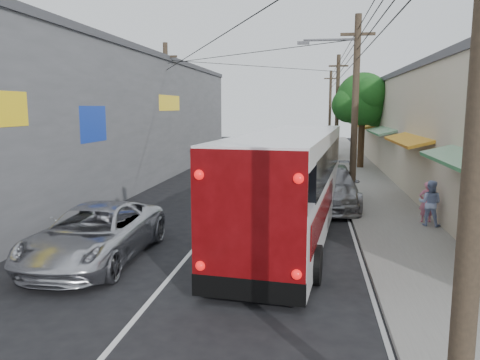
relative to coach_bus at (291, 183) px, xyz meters
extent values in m
plane|color=black|center=(-2.81, -8.04, -1.79)|extent=(120.00, 120.00, 0.00)
cube|color=slate|center=(3.69, 11.96, -1.73)|extent=(3.00, 80.00, 0.12)
cube|color=beige|center=(8.19, 13.96, 1.21)|extent=(6.00, 40.00, 6.00)
cube|color=#4C4C51|center=(8.19, 13.96, 4.31)|extent=(6.20, 40.00, 0.30)
cube|color=#197334|center=(4.89, -2.04, 1.11)|extent=(1.39, 6.00, 0.46)
cube|color=#C46917|center=(4.89, 5.96, 1.11)|extent=(1.39, 6.00, 0.46)
cube|color=#197334|center=(4.89, 13.96, 1.11)|extent=(1.39, 6.00, 0.46)
cube|color=#C46917|center=(4.89, 21.96, 1.11)|extent=(1.39, 6.00, 0.46)
cube|color=#197334|center=(4.89, 29.96, 1.11)|extent=(1.39, 6.00, 0.46)
cube|color=gray|center=(-11.31, 9.96, 1.71)|extent=(7.00, 36.00, 7.00)
cube|color=#4C4C51|center=(-11.31, 9.96, 5.31)|extent=(7.20, 36.00, 0.30)
cube|color=#1433A5|center=(-7.86, 1.96, 1.81)|extent=(0.12, 2.20, 1.40)
cube|color=yellow|center=(-7.86, 11.96, 2.71)|extent=(0.12, 4.00, 0.90)
cylinder|color=#473828|center=(2.39, -10.04, 2.21)|extent=(0.28, 0.28, 8.00)
cylinder|color=#473828|center=(2.39, 4.96, 2.21)|extent=(0.28, 0.28, 8.00)
cube|color=#473828|center=(2.39, 4.96, 5.41)|extent=(1.40, 0.12, 0.12)
cylinder|color=#473828|center=(2.39, 19.96, 2.21)|extent=(0.28, 0.28, 8.00)
cube|color=#473828|center=(2.39, 19.96, 5.41)|extent=(1.40, 0.12, 0.12)
cylinder|color=#473828|center=(2.39, 34.96, 2.21)|extent=(0.28, 0.28, 8.00)
cube|color=#473828|center=(2.39, 34.96, 5.41)|extent=(1.40, 0.12, 0.12)
cylinder|color=#473828|center=(-8.01, 11.96, 2.21)|extent=(0.28, 0.28, 8.00)
cube|color=#473828|center=(-8.01, 11.96, 5.41)|extent=(1.40, 0.12, 0.12)
cylinder|color=#59595E|center=(1.29, 4.96, 5.21)|extent=(2.20, 0.10, 0.10)
cube|color=#59595E|center=(0.19, 4.96, 5.11)|extent=(0.50, 0.18, 0.12)
cylinder|color=#3F2B19|center=(3.99, 17.96, 0.21)|extent=(0.44, 0.44, 4.00)
sphere|color=#114313|center=(3.99, 17.96, 3.01)|extent=(3.60, 3.60, 3.60)
sphere|color=#114313|center=(4.99, 18.56, 2.41)|extent=(2.60, 2.60, 2.60)
sphere|color=#114313|center=(3.09, 17.56, 2.61)|extent=(2.40, 2.40, 2.40)
sphere|color=#114313|center=(4.39, 16.96, 3.41)|extent=(2.20, 2.20, 2.20)
sphere|color=#114313|center=(3.69, 18.86, 3.21)|extent=(2.00, 2.00, 2.00)
cube|color=white|center=(-0.01, -0.10, -0.65)|extent=(3.67, 12.03, 1.87)
cube|color=black|center=(0.04, 0.39, 0.73)|extent=(3.48, 10.07, 0.99)
cube|color=white|center=(-0.01, -0.10, 1.42)|extent=(3.67, 12.03, 0.49)
cube|color=maroon|center=(-0.62, -6.01, 0.19)|extent=(2.44, 0.33, 2.86)
cube|color=black|center=(-0.62, -6.01, -1.34)|extent=(2.46, 0.35, 0.49)
sphere|color=red|center=(-1.65, -5.93, -0.90)|extent=(0.22, 0.22, 0.22)
sphere|color=red|center=(0.41, -6.14, -0.90)|extent=(0.22, 0.22, 0.22)
sphere|color=red|center=(-1.65, -5.93, 1.07)|extent=(0.22, 0.22, 0.22)
sphere|color=red|center=(0.41, -6.14, 1.07)|extent=(0.22, 0.22, 0.22)
cylinder|color=black|center=(-1.66, -4.09, -1.29)|extent=(0.40, 1.01, 0.99)
cylinder|color=black|center=(0.79, -4.35, -1.29)|extent=(0.40, 1.01, 0.99)
cylinder|color=black|center=(-0.93, 2.97, -1.29)|extent=(0.40, 1.01, 0.99)
cylinder|color=black|center=(1.52, 2.72, -1.29)|extent=(0.40, 1.01, 0.99)
cylinder|color=black|center=(-0.78, 4.44, -1.29)|extent=(0.40, 1.01, 0.99)
cylinder|color=black|center=(1.67, 4.19, -1.29)|extent=(0.40, 1.01, 0.99)
imported|color=silver|center=(-5.26, -3.46, -1.02)|extent=(2.62, 5.58, 1.54)
imported|color=gray|center=(1.42, 4.96, -0.91)|extent=(2.45, 6.02, 1.75)
imported|color=#242328|center=(0.99, 12.69, -0.96)|extent=(2.43, 5.01, 1.65)
imported|color=black|center=(1.79, 25.07, -1.09)|extent=(1.67, 4.27, 1.39)
imported|color=pink|center=(4.79, 2.11, -0.92)|extent=(0.58, 0.42, 1.49)
imported|color=#98ACDD|center=(4.79, 1.59, -0.86)|extent=(0.95, 0.86, 1.61)
camera|label=1|loc=(0.66, -15.30, 2.46)|focal=35.00mm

